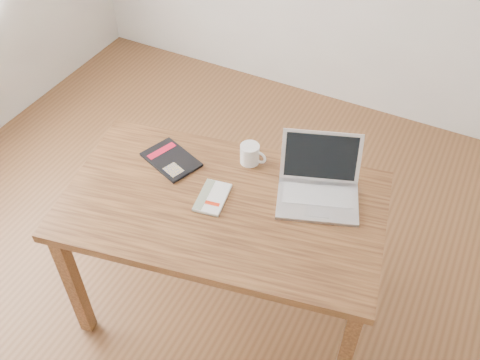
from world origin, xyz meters
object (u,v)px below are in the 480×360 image
at_px(coffee_mug, 250,154).
at_px(black_guidebook, 171,160).
at_px(white_guidebook, 212,197).
at_px(laptop, 319,185).
at_px(desk, 223,216).

bearing_deg(coffee_mug, black_guidebook, -152.28).
xyz_separation_m(white_guidebook, laptop, (0.38, 0.23, 0.04)).
distance_m(desk, coffee_mug, 0.31).
height_order(desk, laptop, laptop).
bearing_deg(coffee_mug, laptop, -5.49).
distance_m(black_guidebook, laptop, 0.67).
height_order(black_guidebook, coffee_mug, coffee_mug).
height_order(black_guidebook, laptop, laptop).
bearing_deg(laptop, desk, -165.03).
xyz_separation_m(desk, coffee_mug, (-0.01, 0.27, 0.14)).
distance_m(desk, laptop, 0.43).
distance_m(white_guidebook, coffee_mug, 0.28).
xyz_separation_m(black_guidebook, coffee_mug, (0.32, 0.15, 0.04)).
xyz_separation_m(white_guidebook, coffee_mug, (0.04, 0.28, 0.04)).
height_order(white_guidebook, black_guidebook, white_guidebook).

